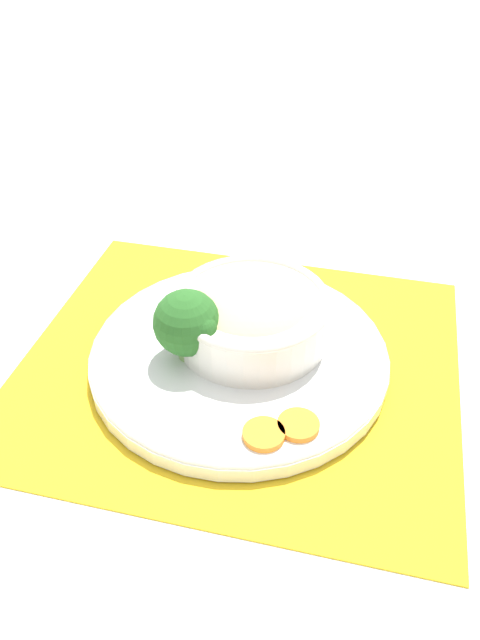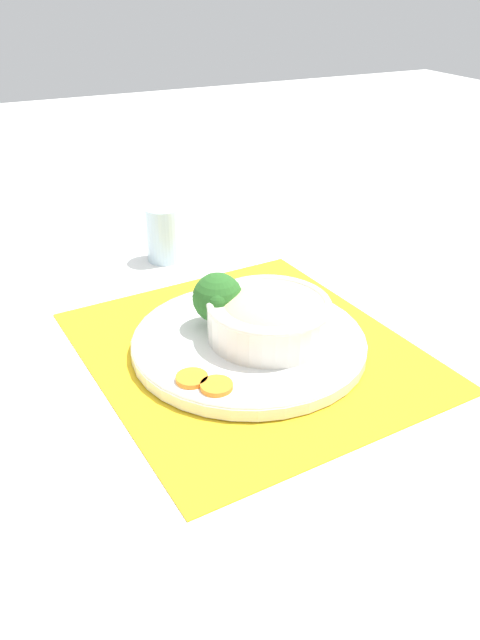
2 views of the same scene
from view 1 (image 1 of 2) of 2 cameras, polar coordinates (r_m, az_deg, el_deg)
ground_plane at (r=0.68m, az=-0.09°, el=-4.07°), size 4.00×4.00×0.00m
placemat at (r=0.68m, az=-0.09°, el=-3.95°), size 0.50×0.45×0.00m
plate at (r=0.67m, az=-0.09°, el=-3.12°), size 0.32×0.32×0.02m
bowl at (r=0.67m, az=1.08°, el=0.62°), size 0.17×0.17×0.06m
broccoli_floret at (r=0.64m, az=-4.84°, el=-0.29°), size 0.07×0.07×0.08m
carrot_slice_near at (r=0.58m, az=2.18°, el=-10.39°), size 0.04×0.04×0.01m
carrot_slice_middle at (r=0.59m, az=5.36°, el=-9.53°), size 0.04×0.04×0.01m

